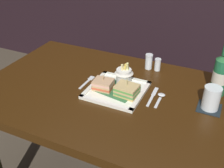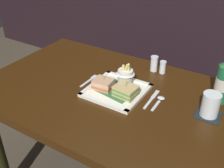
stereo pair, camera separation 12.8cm
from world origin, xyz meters
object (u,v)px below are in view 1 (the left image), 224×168
dining_table (108,112)px  fries_cup (124,74)px  sandwich_half_left (103,85)px  sandwich_half_right (127,90)px  pepper_shaker (158,65)px  knife (153,96)px  spoon (161,97)px  beer_bottle (221,73)px  fork (88,81)px  salt_shaker (149,62)px  water_glass (211,99)px  square_plate (117,90)px

dining_table → fries_cup: fries_cup is taller
sandwich_half_left → sandwich_half_right: size_ratio=0.89×
fries_cup → pepper_shaker: fries_cup is taller
knife → spoon: size_ratio=1.40×
beer_bottle → fries_cup: bearing=-165.7°
pepper_shaker → spoon: bearing=-69.7°
fork → salt_shaker: bearing=48.9°
salt_shaker → water_glass: bearing=-34.0°
sandwich_half_right → square_plate: bearing=161.3°
square_plate → spoon: 0.21m
dining_table → beer_bottle: size_ratio=4.32×
sandwich_half_right → pepper_shaker: sandwich_half_right is taller
dining_table → pepper_shaker: 0.37m
dining_table → fries_cup: size_ratio=10.51×
beer_bottle → water_glass: bearing=-95.5°
sandwich_half_right → beer_bottle: size_ratio=0.37×
fork → pepper_shaker: bearing=43.3°
fork → knife: size_ratio=0.81×
beer_bottle → salt_shaker: size_ratio=3.43×
salt_shaker → pepper_shaker: 0.05m
square_plate → salt_shaker: size_ratio=3.15×
water_glass → dining_table: bearing=-172.6°
sandwich_half_right → spoon: 0.16m
dining_table → sandwich_half_right: bearing=-3.5°
sandwich_half_left → salt_shaker: size_ratio=1.14×
dining_table → salt_shaker: salt_shaker is taller
sandwich_half_left → knife: sandwich_half_left is taller
salt_shaker → square_plate: bearing=-102.5°
water_glass → fork: water_glass is taller
fries_cup → beer_bottle: (0.43, 0.11, 0.05)m
knife → sandwich_half_left: bearing=-166.4°
beer_bottle → fork: beer_bottle is taller
sandwich_half_left → pepper_shaker: bearing=60.4°
dining_table → salt_shaker: size_ratio=14.83×
water_glass → pepper_shaker: size_ratio=1.52×
square_plate → spoon: size_ratio=2.22×
sandwich_half_right → beer_bottle: (0.37, 0.20, 0.07)m
square_plate → pepper_shaker: (0.11, 0.29, 0.02)m
fries_cup → pepper_shaker: 0.24m
dining_table → fork: 0.19m
square_plate → fries_cup: 0.09m
fries_cup → salt_shaker: (0.06, 0.21, -0.03)m
square_plate → knife: bearing=11.8°
sandwich_half_right → knife: size_ratio=0.65×
salt_shaker → dining_table: bearing=-109.2°
beer_bottle → fork: 0.64m
fork → salt_shaker: 0.36m
dining_table → salt_shaker: 0.36m
dining_table → salt_shaker: bearing=70.8°
water_glass → fork: size_ratio=0.77×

